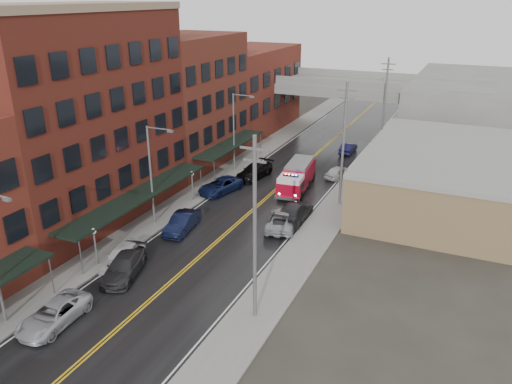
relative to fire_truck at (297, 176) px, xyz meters
The scene contains 31 objects.
road 7.50m from the fire_truck, 105.62° to the right, with size 11.00×160.00×0.02m, color black.
sidewalk_left 11.76m from the fire_truck, 142.67° to the right, with size 3.00×160.00×0.15m, color slate.
sidewalk_right 8.97m from the fire_truck, 53.06° to the right, with size 3.00×160.00×0.15m, color slate.
curb_left 10.50m from the fire_truck, 137.15° to the right, with size 0.30×160.00×0.15m, color gray.
curb_right 8.10m from the fire_truck, 62.58° to the right, with size 0.30×160.00×0.15m, color gray.
brick_building_b 22.08m from the fire_truck, 137.34° to the right, with size 9.00×20.00×18.00m, color #502115.
brick_building_c 16.76m from the fire_truck, 167.37° to the left, with size 9.00×15.00×15.00m, color maroon.
brick_building_far 26.29m from the fire_truck, 126.14° to the left, with size 9.00×20.00×12.00m, color maroon.
tan_building 14.36m from the fire_truck, 11.78° to the left, with size 14.00×22.00×5.00m, color olive.
right_far_block 36.70m from the fire_truck, 64.05° to the left, with size 18.00×30.00×8.00m, color slate.
awning_1 17.03m from the fire_truck, 123.93° to the right, with size 2.60×18.00×3.09m.
awning_2 10.17m from the fire_truck, 160.12° to the left, with size 2.60×13.00×3.09m.
globe_lamp_1 22.70m from the fire_truck, 111.68° to the right, with size 0.44×0.44×3.12m.
globe_lamp_2 11.00m from the fire_truck, 139.82° to the right, with size 0.44×0.44×3.12m.
street_lamp_1 16.04m from the fire_truck, 123.11° to the right, with size 2.64×0.22×9.00m.
street_lamp_2 9.73m from the fire_truck, 161.08° to the left, with size 2.64×0.22×9.00m.
utility_pole_0 23.19m from the fire_truck, 76.69° to the right, with size 1.80×0.24×12.00m.
utility_pole_1 7.38m from the fire_truck, 21.69° to the right, with size 1.80×0.24×12.00m.
utility_pole_2 19.27m from the fire_truck, 73.76° to the left, with size 1.80×0.24×12.00m.
overpass 25.40m from the fire_truck, 94.54° to the left, with size 40.00×10.00×7.50m.
fire_truck is the anchor object (origin of this frame).
parked_car_left_2 28.50m from the fire_truck, 101.91° to the right, with size 2.36×5.11×1.42m, color #AFB0B7.
parked_car_left_3 22.11m from the fire_truck, 104.63° to the right, with size 2.14×5.26×1.53m, color #262628.
parked_car_left_4 21.33m from the fire_truck, 108.02° to the right, with size 1.91×4.76×1.62m, color silver.
parked_car_left_5 14.49m from the fire_truck, 113.26° to the right, with size 1.65×4.73×1.56m, color black.
parked_car_left_6 8.02m from the fire_truck, 150.95° to the right, with size 2.42×5.24×1.46m, color #111B42.
parked_car_left_7 5.86m from the fire_truck, 163.61° to the left, with size 2.22×5.45×1.58m, color black.
parked_car_right_0 9.34m from the fire_truck, 77.96° to the right, with size 2.49×5.39×1.50m, color #94979B.
parked_car_right_1 7.69m from the fire_truck, 71.73° to the right, with size 2.35×5.78×1.68m, color black.
parked_car_right_2 6.33m from the fire_truck, 61.21° to the left, with size 1.60×3.98×1.36m, color beige.
parked_car_right_3 15.23m from the fire_truck, 83.88° to the left, with size 1.44×4.13×1.36m, color black.
Camera 1 is at (18.26, -9.31, 19.23)m, focal length 35.00 mm.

